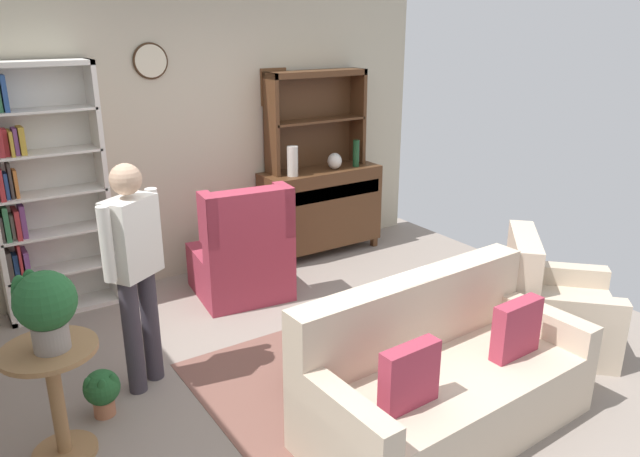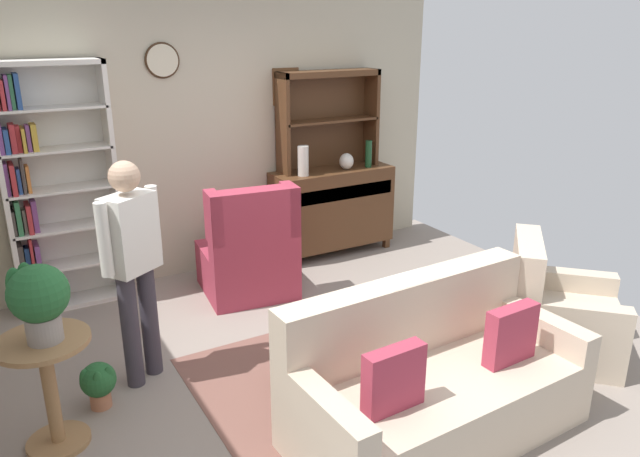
% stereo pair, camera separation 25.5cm
% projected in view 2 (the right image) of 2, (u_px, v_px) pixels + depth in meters
% --- Properties ---
extents(ground_plane, '(5.40, 4.60, 0.02)m').
position_uv_depth(ground_plane, '(322.00, 360.00, 4.51)').
color(ground_plane, gray).
extents(wall_back, '(5.00, 0.09, 2.80)m').
position_uv_depth(wall_back, '(211.00, 129.00, 5.80)').
color(wall_back, '#BCB299').
rests_on(wall_back, ground_plane).
extents(area_rug, '(2.38, 1.68, 0.01)m').
position_uv_depth(area_rug, '(367.00, 370.00, 4.35)').
color(area_rug, brown).
rests_on(area_rug, ground_plane).
extents(bookshelf, '(0.90, 0.30, 2.10)m').
position_uv_depth(bookshelf, '(51.00, 191.00, 5.06)').
color(bookshelf, silver).
rests_on(bookshelf, ground_plane).
extents(sideboard, '(1.30, 0.45, 0.92)m').
position_uv_depth(sideboard, '(332.00, 207.00, 6.44)').
color(sideboard, '#4C2D19').
rests_on(sideboard, ground_plane).
extents(sideboard_hutch, '(1.10, 0.26, 1.00)m').
position_uv_depth(sideboard_hutch, '(327.00, 106.00, 6.18)').
color(sideboard_hutch, '#4C2D19').
rests_on(sideboard_hutch, sideboard).
extents(vase_tall, '(0.11, 0.11, 0.30)m').
position_uv_depth(vase_tall, '(303.00, 161.00, 6.00)').
color(vase_tall, beige).
rests_on(vase_tall, sideboard).
extents(vase_round, '(0.15, 0.15, 0.17)m').
position_uv_depth(vase_round, '(346.00, 161.00, 6.28)').
color(vase_round, beige).
rests_on(vase_round, sideboard).
extents(bottle_wine, '(0.07, 0.07, 0.28)m').
position_uv_depth(bottle_wine, '(368.00, 154.00, 6.37)').
color(bottle_wine, '#194223').
rests_on(bottle_wine, sideboard).
extents(couch_floral, '(1.83, 0.92, 0.90)m').
position_uv_depth(couch_floral, '(432.00, 384.00, 3.63)').
color(couch_floral, beige).
rests_on(couch_floral, ground_plane).
extents(armchair_floral, '(1.08, 1.08, 0.88)m').
position_uv_depth(armchair_floral, '(557.00, 318.00, 4.51)').
color(armchair_floral, beige).
rests_on(armchair_floral, ground_plane).
extents(wingback_chair, '(0.87, 0.89, 1.05)m').
position_uv_depth(wingback_chair, '(249.00, 255.00, 5.45)').
color(wingback_chair, '#A33347').
rests_on(wingback_chair, ground_plane).
extents(plant_stand, '(0.52, 0.52, 0.70)m').
position_uv_depth(plant_stand, '(49.00, 381.00, 3.46)').
color(plant_stand, '#997047').
rests_on(plant_stand, ground_plane).
extents(potted_plant_large, '(0.33, 0.33, 0.45)m').
position_uv_depth(potted_plant_large, '(38.00, 298.00, 3.28)').
color(potted_plant_large, gray).
rests_on(potted_plant_large, plant_stand).
extents(potted_plant_small, '(0.23, 0.23, 0.31)m').
position_uv_depth(potted_plant_small, '(98.00, 382.00, 3.88)').
color(potted_plant_small, '#AD6B4C').
rests_on(potted_plant_small, ground_plane).
extents(person_reading, '(0.48, 0.35, 1.56)m').
position_uv_depth(person_reading, '(133.00, 258.00, 3.97)').
color(person_reading, '#38333D').
rests_on(person_reading, ground_plane).
extents(coffee_table, '(0.80, 0.50, 0.42)m').
position_uv_depth(coffee_table, '(352.00, 330.00, 4.19)').
color(coffee_table, '#4C2D19').
rests_on(coffee_table, ground_plane).
extents(book_stack, '(0.22, 0.16, 0.10)m').
position_uv_depth(book_stack, '(362.00, 318.00, 4.11)').
color(book_stack, gold).
rests_on(book_stack, coffee_table).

